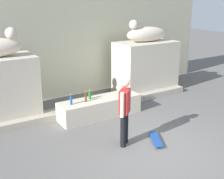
{
  "coord_description": "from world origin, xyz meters",
  "views": [
    {
      "loc": [
        -4.03,
        -4.74,
        3.45
      ],
      "look_at": [
        -0.15,
        1.45,
        1.1
      ],
      "focal_mm": 47.88,
      "sensor_mm": 36.0,
      "label": 1
    }
  ],
  "objects_px": {
    "skater": "(125,109)",
    "bottle_green": "(90,95)",
    "statue_reclining_right": "(146,34)",
    "bottle_brown": "(86,97)",
    "bottle_blue": "(71,100)",
    "skateboard": "(156,139)",
    "bottle_orange": "(124,88)"
  },
  "relations": [
    {
      "from": "statue_reclining_right",
      "to": "bottle_green",
      "type": "xyz_separation_m",
      "value": [
        -2.82,
        -1.06,
        -1.46
      ]
    },
    {
      "from": "skater",
      "to": "bottle_blue",
      "type": "height_order",
      "value": "skater"
    },
    {
      "from": "bottle_brown",
      "to": "bottle_blue",
      "type": "relative_size",
      "value": 1.06
    },
    {
      "from": "skater",
      "to": "bottle_brown",
      "type": "height_order",
      "value": "skater"
    },
    {
      "from": "statue_reclining_right",
      "to": "skater",
      "type": "bearing_deg",
      "value": 49.4
    },
    {
      "from": "bottle_orange",
      "to": "statue_reclining_right",
      "type": "bearing_deg",
      "value": 32.76
    },
    {
      "from": "statue_reclining_right",
      "to": "bottle_brown",
      "type": "relative_size",
      "value": 5.11
    },
    {
      "from": "bottle_orange",
      "to": "skater",
      "type": "bearing_deg",
      "value": -124.07
    },
    {
      "from": "skater",
      "to": "bottle_orange",
      "type": "height_order",
      "value": "skater"
    },
    {
      "from": "statue_reclining_right",
      "to": "bottle_brown",
      "type": "xyz_separation_m",
      "value": [
        -3.03,
        -1.2,
        -1.43
      ]
    },
    {
      "from": "bottle_brown",
      "to": "bottle_orange",
      "type": "distance_m",
      "value": 1.42
    },
    {
      "from": "bottle_brown",
      "to": "skateboard",
      "type": "bearing_deg",
      "value": -68.59
    },
    {
      "from": "bottle_blue",
      "to": "bottle_green",
      "type": "distance_m",
      "value": 0.66
    },
    {
      "from": "skater",
      "to": "bottle_brown",
      "type": "relative_size",
      "value": 5.22
    },
    {
      "from": "skater",
      "to": "bottle_green",
      "type": "height_order",
      "value": "skater"
    },
    {
      "from": "bottle_green",
      "to": "bottle_brown",
      "type": "bearing_deg",
      "value": -145.19
    },
    {
      "from": "skateboard",
      "to": "bottle_orange",
      "type": "bearing_deg",
      "value": 13.84
    },
    {
      "from": "skateboard",
      "to": "bottle_green",
      "type": "height_order",
      "value": "bottle_green"
    },
    {
      "from": "statue_reclining_right",
      "to": "bottle_green",
      "type": "bearing_deg",
      "value": 24.34
    },
    {
      "from": "bottle_brown",
      "to": "bottle_green",
      "type": "bearing_deg",
      "value": 34.81
    },
    {
      "from": "bottle_green",
      "to": "skater",
      "type": "bearing_deg",
      "value": -93.49
    },
    {
      "from": "skateboard",
      "to": "bottle_blue",
      "type": "relative_size",
      "value": 2.63
    },
    {
      "from": "skater",
      "to": "bottle_brown",
      "type": "distance_m",
      "value": 1.82
    },
    {
      "from": "bottle_blue",
      "to": "statue_reclining_right",
      "type": "bearing_deg",
      "value": 18.98
    },
    {
      "from": "skater",
      "to": "skateboard",
      "type": "height_order",
      "value": "skater"
    },
    {
      "from": "bottle_brown",
      "to": "bottle_green",
      "type": "xyz_separation_m",
      "value": [
        0.2,
        0.14,
        -0.03
      ]
    },
    {
      "from": "skateboard",
      "to": "bottle_orange",
      "type": "xyz_separation_m",
      "value": [
        0.59,
        2.26,
        0.62
      ]
    },
    {
      "from": "bottle_orange",
      "to": "bottle_blue",
      "type": "distance_m",
      "value": 1.87
    },
    {
      "from": "skateboard",
      "to": "bottle_orange",
      "type": "relative_size",
      "value": 2.47
    },
    {
      "from": "bottle_brown",
      "to": "bottle_blue",
      "type": "height_order",
      "value": "bottle_brown"
    },
    {
      "from": "skateboard",
      "to": "bottle_blue",
      "type": "bearing_deg",
      "value": 59.56
    },
    {
      "from": "bottle_green",
      "to": "skateboard",
      "type": "bearing_deg",
      "value": -74.56
    }
  ]
}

